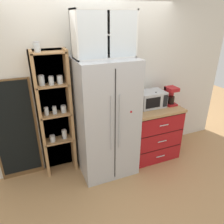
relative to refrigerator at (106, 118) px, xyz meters
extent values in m
plane|color=tan|center=(0.00, 0.00, -0.89)|extent=(10.63, 10.63, 0.00)
cube|color=silver|center=(0.00, 0.40, 0.38)|extent=(4.94, 0.10, 2.55)
cube|color=#B7BABF|center=(0.00, 0.00, 0.00)|extent=(0.84, 0.70, 1.79)
cube|color=black|center=(0.00, -0.35, 0.00)|extent=(0.01, 0.01, 1.64)
cylinder|color=#B7BABF|center=(-0.06, -0.36, 0.09)|extent=(0.02, 0.02, 0.80)
cylinder|color=#B7BABF|center=(0.06, -0.36, 0.09)|extent=(0.02, 0.02, 0.80)
cube|color=red|center=(0.23, -0.35, 0.21)|extent=(0.02, 0.01, 0.02)
cube|color=brown|center=(-0.69, 0.37, 0.06)|extent=(0.51, 0.04, 1.90)
cube|color=tan|center=(-0.91, 0.23, 0.06)|extent=(0.04, 0.23, 1.90)
cube|color=tan|center=(-0.48, 0.23, 0.06)|extent=(0.04, 0.23, 1.90)
cube|color=tan|center=(-0.69, 0.23, -0.34)|extent=(0.45, 0.23, 0.02)
cylinder|color=silver|center=(-0.78, 0.21, -0.29)|extent=(0.08, 0.08, 0.09)
cylinder|color=white|center=(-0.78, 0.21, -0.30)|extent=(0.07, 0.07, 0.06)
cylinder|color=#B2B2B7|center=(-0.78, 0.21, -0.24)|extent=(0.08, 0.08, 0.01)
cylinder|color=silver|center=(-0.60, 0.24, -0.27)|extent=(0.07, 0.07, 0.13)
cylinder|color=brown|center=(-0.60, 0.24, -0.29)|extent=(0.06, 0.06, 0.09)
cylinder|color=#B2B2B7|center=(-0.60, 0.24, -0.20)|extent=(0.07, 0.07, 0.01)
cube|color=tan|center=(-0.69, 0.23, 0.09)|extent=(0.45, 0.23, 0.02)
cylinder|color=silver|center=(-0.82, 0.23, 0.16)|extent=(0.06, 0.06, 0.11)
cylinder|color=#E0C67F|center=(-0.82, 0.23, 0.14)|extent=(0.05, 0.05, 0.08)
cylinder|color=#B2B2B7|center=(-0.82, 0.23, 0.22)|extent=(0.06, 0.06, 0.01)
cylinder|color=silver|center=(-0.70, 0.23, 0.16)|extent=(0.06, 0.06, 0.11)
cylinder|color=#382316|center=(-0.70, 0.23, 0.14)|extent=(0.05, 0.05, 0.07)
cylinder|color=#B2B2B7|center=(-0.70, 0.23, 0.21)|extent=(0.06, 0.06, 0.01)
cylinder|color=silver|center=(-0.57, 0.23, 0.15)|extent=(0.08, 0.08, 0.10)
cylinder|color=beige|center=(-0.57, 0.23, 0.14)|extent=(0.07, 0.07, 0.07)
cylinder|color=#B2B2B7|center=(-0.57, 0.23, 0.21)|extent=(0.08, 0.08, 0.01)
cube|color=tan|center=(-0.69, 0.23, 0.53)|extent=(0.45, 0.23, 0.02)
cylinder|color=silver|center=(-0.82, 0.25, 0.61)|extent=(0.08, 0.08, 0.13)
cylinder|color=#B77A38|center=(-0.82, 0.25, 0.59)|extent=(0.07, 0.07, 0.09)
cylinder|color=#B2B2B7|center=(-0.82, 0.25, 0.68)|extent=(0.08, 0.08, 0.01)
cylinder|color=silver|center=(-0.70, 0.21, 0.60)|extent=(0.07, 0.07, 0.11)
cylinder|color=#CCB78C|center=(-0.70, 0.21, 0.58)|extent=(0.06, 0.06, 0.08)
cylinder|color=#B2B2B7|center=(-0.70, 0.21, 0.66)|extent=(0.07, 0.07, 0.01)
cylinder|color=silver|center=(-0.58, 0.24, 0.59)|extent=(0.08, 0.08, 0.11)
cylinder|color=white|center=(-0.58, 0.24, 0.58)|extent=(0.07, 0.07, 0.07)
cylinder|color=#B2B2B7|center=(-0.58, 0.24, 0.65)|extent=(0.08, 0.08, 0.01)
cube|color=tan|center=(-0.69, 0.23, 0.97)|extent=(0.45, 0.23, 0.02)
cylinder|color=silver|center=(-0.82, 0.25, 1.04)|extent=(0.08, 0.08, 0.12)
cylinder|color=#2D2D2D|center=(-0.82, 0.25, 1.02)|extent=(0.07, 0.07, 0.08)
cylinder|color=#B2B2B7|center=(-0.82, 0.25, 1.10)|extent=(0.08, 0.08, 0.01)
cube|color=#A8161C|center=(0.87, 0.04, -0.45)|extent=(0.82, 0.61, 0.88)
cube|color=tan|center=(0.87, 0.04, 0.01)|extent=(0.85, 0.64, 0.04)
cube|color=black|center=(0.87, -0.26, -0.61)|extent=(0.80, 0.00, 0.01)
cube|color=silver|center=(0.87, -0.27, -0.75)|extent=(0.16, 0.01, 0.01)
cube|color=black|center=(0.87, -0.26, -0.32)|extent=(0.80, 0.00, 0.01)
cube|color=silver|center=(0.87, -0.27, -0.45)|extent=(0.16, 0.01, 0.01)
cube|color=black|center=(0.87, -0.26, -0.02)|extent=(0.80, 0.00, 0.01)
cube|color=silver|center=(0.87, -0.27, -0.16)|extent=(0.16, 0.01, 0.01)
cube|color=#B7BABF|center=(0.83, 0.09, 0.16)|extent=(0.44, 0.32, 0.26)
cube|color=black|center=(0.77, -0.07, 0.16)|extent=(0.26, 0.01, 0.17)
cube|color=black|center=(1.00, -0.07, 0.16)|extent=(0.08, 0.01, 0.20)
cube|color=#A8161C|center=(1.18, 0.02, 0.04)|extent=(0.17, 0.20, 0.03)
cube|color=#A8161C|center=(1.18, 0.09, 0.18)|extent=(0.17, 0.06, 0.30)
cube|color=#A8161C|center=(1.18, 0.02, 0.31)|extent=(0.17, 0.20, 0.06)
cylinder|color=black|center=(1.18, 0.01, 0.12)|extent=(0.11, 0.11, 0.12)
cylinder|color=silver|center=(0.54, 0.12, 0.08)|extent=(0.07, 0.07, 0.10)
torus|color=silver|center=(0.59, 0.12, 0.08)|extent=(0.05, 0.01, 0.05)
cylinder|color=#285B33|center=(0.87, 0.03, 0.12)|extent=(0.07, 0.07, 0.18)
cone|color=#285B33|center=(0.87, 0.03, 0.22)|extent=(0.07, 0.07, 0.04)
cylinder|color=#285B33|center=(0.87, 0.03, 0.25)|extent=(0.03, 0.03, 0.07)
cylinder|color=black|center=(0.87, 0.03, 0.29)|extent=(0.03, 0.03, 0.01)
cube|color=silver|center=(0.00, 0.17, 1.19)|extent=(0.80, 0.02, 0.59)
cube|color=silver|center=(0.00, 0.02, 1.48)|extent=(0.80, 0.32, 0.02)
cube|color=silver|center=(0.00, 0.02, 0.90)|extent=(0.80, 0.32, 0.02)
cube|color=silver|center=(-0.39, 0.02, 1.19)|extent=(0.02, 0.32, 0.59)
cube|color=silver|center=(0.39, 0.02, 1.19)|extent=(0.02, 0.32, 0.59)
cube|color=silver|center=(0.00, 0.02, 1.19)|extent=(0.77, 0.30, 0.02)
cube|color=silver|center=(-0.20, -0.13, 1.19)|extent=(0.37, 0.01, 0.55)
cube|color=silver|center=(0.20, -0.13, 1.19)|extent=(0.37, 0.01, 0.55)
cylinder|color=silver|center=(-0.28, 0.02, 0.92)|extent=(0.05, 0.05, 0.00)
cylinder|color=silver|center=(-0.28, 0.02, 0.95)|extent=(0.01, 0.01, 0.07)
cone|color=silver|center=(-0.28, 0.02, 1.01)|extent=(0.06, 0.06, 0.05)
cylinder|color=silver|center=(0.28, 0.02, 0.92)|extent=(0.05, 0.05, 0.00)
cylinder|color=silver|center=(0.28, 0.02, 0.95)|extent=(0.01, 0.01, 0.07)
cone|color=silver|center=(0.28, 0.02, 1.01)|extent=(0.06, 0.06, 0.05)
cylinder|color=white|center=(-0.24, 0.02, 1.23)|extent=(0.06, 0.06, 0.07)
cylinder|color=white|center=(0.00, 0.02, 1.23)|extent=(0.06, 0.06, 0.07)
cylinder|color=white|center=(0.24, 0.02, 1.23)|extent=(0.06, 0.06, 0.07)
cube|color=brown|center=(-1.27, 0.33, -0.12)|extent=(0.60, 0.04, 1.55)
cube|color=black|center=(-1.27, 0.31, -0.09)|extent=(0.54, 0.01, 1.45)
camera|label=1|loc=(-1.01, -2.68, 1.39)|focal=34.06mm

